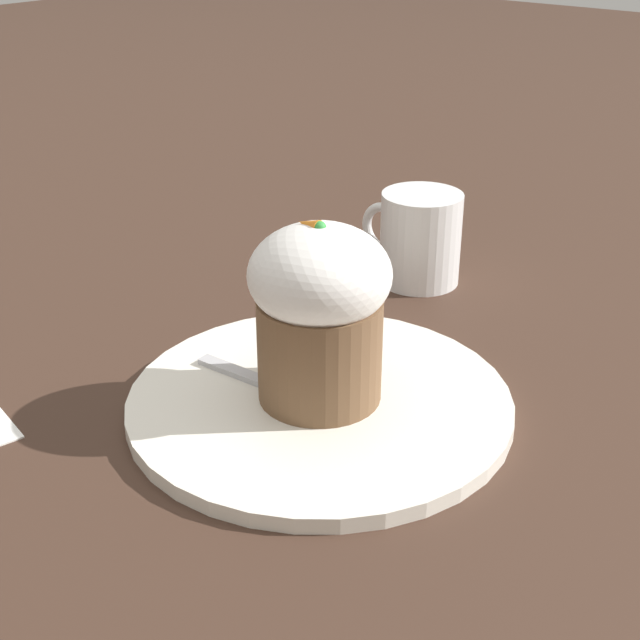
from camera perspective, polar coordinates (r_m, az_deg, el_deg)
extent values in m
plane|color=#3D281E|center=(0.59, -0.02, -5.72)|extent=(4.00, 4.00, 0.00)
cylinder|color=white|center=(0.58, -0.02, -5.29)|extent=(0.25, 0.25, 0.01)
cylinder|color=brown|center=(0.56, 0.00, -1.88)|extent=(0.08, 0.08, 0.07)
ellipsoid|color=white|center=(0.54, 0.00, 2.92)|extent=(0.09, 0.09, 0.06)
cone|color=orange|center=(0.54, -0.72, 6.14)|extent=(0.02, 0.01, 0.01)
sphere|color=green|center=(0.53, -0.02, 5.93)|extent=(0.01, 0.01, 0.01)
cube|color=#B7B7BC|center=(0.60, -4.90, -3.51)|extent=(0.08, 0.02, 0.00)
ellipsoid|color=#B7B7BC|center=(0.58, -1.11, -4.83)|extent=(0.04, 0.03, 0.01)
cylinder|color=white|center=(0.76, 6.45, 5.22)|extent=(0.07, 0.07, 0.08)
torus|color=white|center=(0.78, 4.12, 5.89)|extent=(0.05, 0.01, 0.05)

